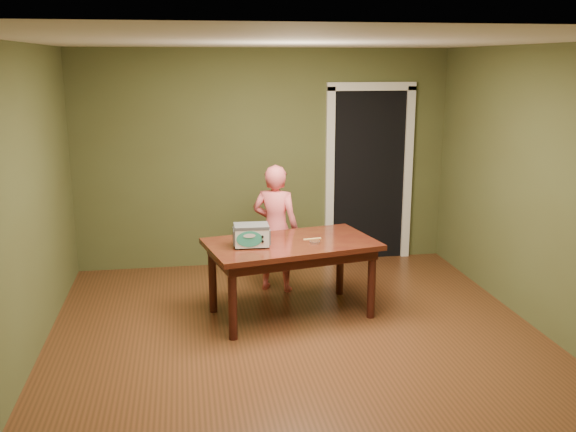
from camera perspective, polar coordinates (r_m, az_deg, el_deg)
The scene contains 8 objects.
floor at distance 5.74m, azimuth 1.27°, elevation -11.64°, with size 5.00×5.00×0.00m, color brown.
room_shell at distance 5.24m, azimuth 1.37°, elevation 5.49°, with size 4.52×5.02×2.61m.
doorway at distance 8.31m, azimuth 6.61°, elevation 3.90°, with size 1.10×0.66×2.25m.
dining_table at distance 6.22m, azimuth 0.28°, elevation -3.18°, with size 1.75×1.21×0.75m.
toy_oven at distance 6.01m, azimuth -3.28°, elevation -1.66°, with size 0.35×0.25×0.21m.
baking_pan at distance 6.14m, azimuth 2.40°, elevation -2.32°, with size 0.10×0.10×0.02m.
spatula at distance 6.27m, azimuth 2.18°, elevation -2.04°, with size 0.18×0.03×0.01m, color #EABE65.
child at distance 6.90m, azimuth -1.11°, elevation -1.11°, with size 0.51×0.33×1.39m, color #E55E64.
Camera 1 is at (-0.97, -5.10, 2.45)m, focal length 40.00 mm.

